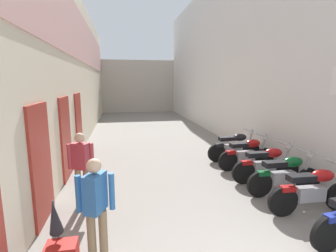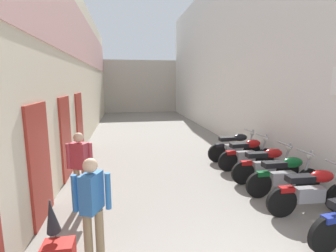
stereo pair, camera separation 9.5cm
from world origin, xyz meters
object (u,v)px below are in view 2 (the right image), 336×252
at_px(pedestrian_by_doorway, 92,204).
at_px(umbrella_leaning, 52,216).
at_px(motorcycle_fifth, 247,153).
at_px(plastic_crate, 58,252).
at_px(motorcycle_third, 285,175).
at_px(motorcycle_fourth, 266,164).
at_px(motorcycle_sixth, 235,146).
at_px(motorcycle_second, 312,190).
at_px(pedestrian_mid_alley, 80,164).

bearing_deg(pedestrian_by_doorway, umbrella_leaning, 161.55).
xyz_separation_m(motorcycle_fifth, pedestrian_by_doorway, (-4.03, -3.33, 0.42)).
distance_m(pedestrian_by_doorway, plastic_crate, 0.95).
relative_size(motorcycle_third, umbrella_leaning, 1.92).
bearing_deg(umbrella_leaning, motorcycle_fourth, 24.51).
bearing_deg(plastic_crate, pedestrian_by_doorway, -16.12).
height_order(motorcycle_sixth, plastic_crate, motorcycle_sixth).
bearing_deg(umbrella_leaning, plastic_crate, -34.67).
xyz_separation_m(motorcycle_second, motorcycle_fifth, (-0.00, 2.65, 0.00)).
height_order(motorcycle_fourth, motorcycle_fifth, same).
bearing_deg(motorcycle_third, motorcycle_fifth, 90.00).
xyz_separation_m(motorcycle_third, plastic_crate, (-4.57, -1.39, -0.36)).
height_order(motorcycle_third, motorcycle_fifth, same).
bearing_deg(motorcycle_sixth, pedestrian_mid_alley, -152.56).
bearing_deg(plastic_crate, pedestrian_mid_alley, 87.38).
xyz_separation_m(motorcycle_fourth, motorcycle_sixth, (-0.00, 1.87, 0.00)).
relative_size(motorcycle_second, plastic_crate, 4.21).
bearing_deg(motorcycle_second, motorcycle_third, 90.00).
distance_m(motorcycle_second, plastic_crate, 4.61).
distance_m(motorcycle_sixth, plastic_crate, 6.10).
height_order(motorcycle_fifth, pedestrian_by_doorway, pedestrian_by_doorway).
bearing_deg(motorcycle_third, plastic_crate, -163.02).
bearing_deg(motorcycle_second, pedestrian_by_doorway, -170.38).
distance_m(motorcycle_fourth, pedestrian_by_doorway, 4.67).
bearing_deg(motorcycle_sixth, motorcycle_second, -90.00).
distance_m(motorcycle_sixth, umbrella_leaning, 6.11).
relative_size(pedestrian_by_doorway, pedestrian_mid_alley, 1.00).
xyz_separation_m(motorcycle_second, motorcycle_fourth, (0.00, 1.63, 0.00)).
relative_size(motorcycle_fourth, pedestrian_mid_alley, 1.18).
height_order(motorcycle_second, motorcycle_sixth, same).
bearing_deg(umbrella_leaning, motorcycle_fifth, 34.09).
bearing_deg(motorcycle_fifth, motorcycle_third, -90.00).
xyz_separation_m(motorcycle_fifth, plastic_crate, (-4.57, -3.18, -0.36)).
height_order(motorcycle_fourth, motorcycle_sixth, same).
distance_m(motorcycle_second, pedestrian_by_doorway, 4.11).
xyz_separation_m(motorcycle_sixth, pedestrian_mid_alley, (-4.49, -2.33, 0.42)).
bearing_deg(pedestrian_mid_alley, motorcycle_sixth, 27.44).
xyz_separation_m(plastic_crate, umbrella_leaning, (-0.07, 0.05, 0.54)).
bearing_deg(plastic_crate, umbrella_leaning, 145.33).
distance_m(motorcycle_fifth, motorcycle_sixth, 0.84).
bearing_deg(plastic_crate, motorcycle_second, 6.62).
xyz_separation_m(motorcycle_third, motorcycle_sixth, (-0.00, 2.63, 0.00)).
bearing_deg(umbrella_leaning, pedestrian_mid_alley, 85.02).
relative_size(pedestrian_mid_alley, plastic_crate, 3.57).
height_order(motorcycle_second, motorcycle_third, same).
bearing_deg(motorcycle_third, motorcycle_fourth, 90.00).
bearing_deg(motorcycle_fourth, motorcycle_third, -90.00).
bearing_deg(pedestrian_by_doorway, motorcycle_third, 20.98).
relative_size(motorcycle_third, plastic_crate, 4.21).
relative_size(motorcycle_sixth, pedestrian_mid_alley, 1.18).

